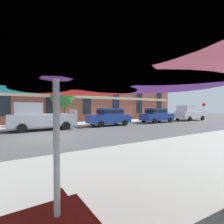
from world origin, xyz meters
name	(u,v)px	position (x,y,z in m)	size (l,w,h in m)	color
ground_plane	(45,137)	(0.00, 0.00, 0.00)	(120.00, 120.00, 0.00)	#424244
sidewalk_far	(32,126)	(0.00, 6.80, 0.06)	(56.00, 3.60, 0.12)	#9E998E
apartment_building	(24,74)	(0.00, 14.99, 6.40)	(44.37, 12.08, 12.80)	#934C3D
pickup_silver	(40,117)	(0.30, 3.70, 1.03)	(5.10, 2.12, 2.20)	#A8AAB2
sedan_blue	(109,116)	(6.82, 3.70, 0.95)	(4.40, 1.98, 1.78)	navy
sedan_blue_midblock	(157,115)	(13.66, 3.70, 0.95)	(4.40, 1.98, 1.78)	navy
pickup_white	(189,113)	(20.40, 3.70, 1.03)	(5.10, 2.12, 2.20)	silver
stop_sign	(204,108)	(31.07, 7.40, 1.88)	(0.07, 0.68, 2.82)	slate
street_tree_middle	(64,94)	(3.03, 6.55, 3.21)	(2.59, 2.40, 4.57)	brown
patio_umbrella	(56,54)	(-1.43, -9.00, 2.26)	(4.03, 3.74, 2.55)	silver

